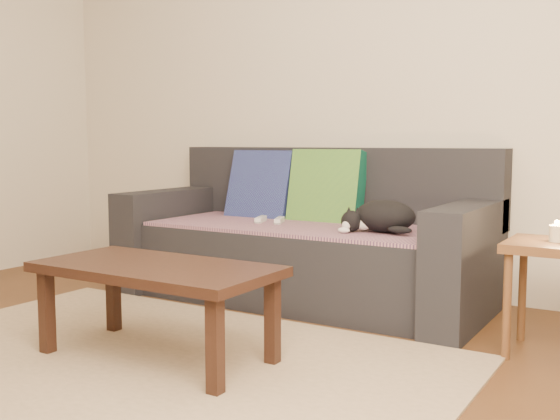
{
  "coord_description": "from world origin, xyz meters",
  "views": [
    {
      "loc": [
        1.82,
        -1.71,
        0.91
      ],
      "look_at": [
        0.05,
        1.2,
        0.55
      ],
      "focal_mm": 42.0,
      "sensor_mm": 36.0,
      "label": 1
    }
  ],
  "objects": [
    {
      "name": "ground",
      "position": [
        0.0,
        0.0,
        0.0
      ],
      "size": [
        4.5,
        4.5,
        0.0
      ],
      "primitive_type": "plane",
      "color": "brown",
      "rests_on": "ground"
    },
    {
      "name": "back_wall",
      "position": [
        0.0,
        2.0,
        1.3
      ],
      "size": [
        4.5,
        0.04,
        2.6
      ],
      "primitive_type": "cube",
      "color": "beige",
      "rests_on": "ground"
    },
    {
      "name": "throw_blanket",
      "position": [
        0.0,
        1.48,
        0.43
      ],
      "size": [
        1.66,
        0.74,
        0.02
      ],
      "primitive_type": "cube",
      "color": "#3D2648",
      "rests_on": "sofa"
    },
    {
      "name": "cushion_navy",
      "position": [
        -0.41,
        1.74,
        0.63
      ],
      "size": [
        0.43,
        0.23,
        0.44
      ],
      "primitive_type": "cube",
      "rotation": [
        -0.29,
        0.0,
        0.0
      ],
      "color": "#1B1456",
      "rests_on": "throw_blanket"
    },
    {
      "name": "wii_remote_a",
      "position": [
        -0.13,
        1.48,
        0.46
      ],
      "size": [
        0.09,
        0.15,
        0.03
      ],
      "primitive_type": "cube",
      "rotation": [
        0.0,
        0.0,
        1.95
      ],
      "color": "white",
      "rests_on": "throw_blanket"
    },
    {
      "name": "side_table",
      "position": [
        1.4,
        1.21,
        0.4
      ],
      "size": [
        0.39,
        0.39,
        0.49
      ],
      "color": "brown",
      "rests_on": "ground"
    },
    {
      "name": "wii_remote_b",
      "position": [
        -0.25,
        1.47,
        0.46
      ],
      "size": [
        0.08,
        0.15,
        0.03
      ],
      "primitive_type": "cube",
      "rotation": [
        0.0,
        0.0,
        1.89
      ],
      "color": "white",
      "rests_on": "throw_blanket"
    },
    {
      "name": "rug",
      "position": [
        0.0,
        0.15,
        0.01
      ],
      "size": [
        2.5,
        1.8,
        0.01
      ],
      "primitive_type": "cube",
      "color": "tan",
      "rests_on": "ground"
    },
    {
      "name": "cat",
      "position": [
        0.53,
        1.42,
        0.52
      ],
      "size": [
        0.39,
        0.29,
        0.17
      ],
      "rotation": [
        0.0,
        0.0,
        -0.09
      ],
      "color": "black",
      "rests_on": "throw_blanket"
    },
    {
      "name": "coffee_table",
      "position": [
        0.01,
        0.29,
        0.35
      ],
      "size": [
        1.01,
        0.51,
        0.41
      ],
      "color": "black",
      "rests_on": "rug"
    },
    {
      "name": "candle",
      "position": [
        1.4,
        1.21,
        0.53
      ],
      "size": [
        0.06,
        0.06,
        0.09
      ],
      "color": "beige",
      "rests_on": "side_table"
    },
    {
      "name": "cushion_green",
      "position": [
        0.04,
        1.74,
        0.63
      ],
      "size": [
        0.45,
        0.2,
        0.46
      ],
      "primitive_type": "cube",
      "rotation": [
        -0.2,
        0.0,
        0.0
      ],
      "color": "#0B4938",
      "rests_on": "throw_blanket"
    },
    {
      "name": "sofa",
      "position": [
        0.0,
        1.57,
        0.31
      ],
      "size": [
        2.1,
        0.94,
        0.87
      ],
      "color": "#232328",
      "rests_on": "ground"
    }
  ]
}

